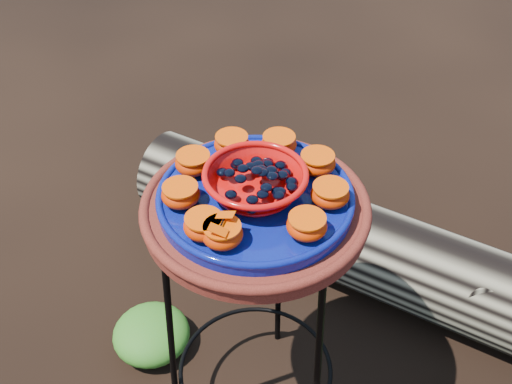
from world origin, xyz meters
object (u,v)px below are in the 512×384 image
(red_bowl, at_px, (255,184))
(cobalt_plate, at_px, (255,199))
(plant_stand, at_px, (255,322))
(terracotta_saucer, at_px, (255,211))
(driftwood_log, at_px, (347,240))

(red_bowl, bearing_deg, cobalt_plate, 0.00)
(plant_stand, xyz_separation_m, terracotta_saucer, (0.00, 0.00, 0.37))
(plant_stand, relative_size, terracotta_saucer, 1.51)
(plant_stand, bearing_deg, terracotta_saucer, 0.00)
(driftwood_log, bearing_deg, red_bowl, -103.83)
(plant_stand, distance_m, terracotta_saucer, 0.37)
(cobalt_plate, height_order, red_bowl, red_bowl)
(cobalt_plate, xyz_separation_m, red_bowl, (0.00, 0.00, 0.04))
(plant_stand, xyz_separation_m, cobalt_plate, (0.00, 0.00, 0.40))
(plant_stand, height_order, red_bowl, red_bowl)
(plant_stand, xyz_separation_m, red_bowl, (0.00, 0.00, 0.44))
(red_bowl, height_order, driftwood_log, red_bowl)
(terracotta_saucer, distance_m, cobalt_plate, 0.03)
(plant_stand, bearing_deg, driftwood_log, 76.17)
(plant_stand, height_order, terracotta_saucer, terracotta_saucer)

